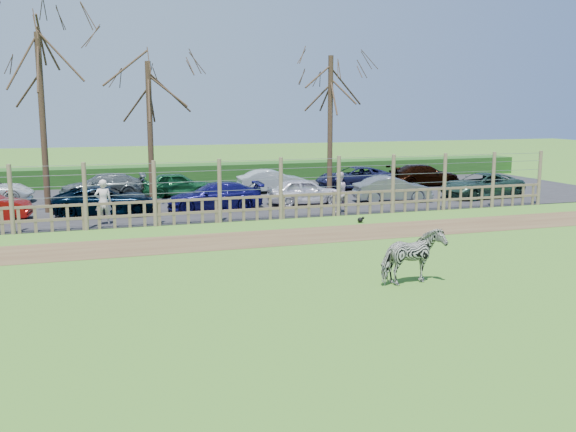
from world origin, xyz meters
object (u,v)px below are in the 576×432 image
object	(u,v)px
visitor_a	(103,202)
car_4	(305,191)
zebra	(413,257)
car_13	(424,175)
tree_left	(40,79)
car_10	(177,184)
crow	(360,220)
car_5	(392,189)
car_3	(215,196)
car_6	(481,185)
car_12	(354,178)
car_2	(107,201)
car_9	(103,186)
tree_right	(331,91)
visitor_b	(339,192)
car_11	(272,181)
tree_mid	(149,98)

from	to	relation	value
visitor_a	car_4	size ratio (longest dim) A/B	0.49
zebra	car_13	xyz separation A→B (m)	(10.75, 18.08, -0.07)
tree_left	car_10	bearing A→B (deg)	28.97
crow	car_5	xyz separation A→B (m)	(3.66, 4.43, 0.53)
car_3	car_6	world-z (taller)	same
crow	car_5	bearing A→B (deg)	50.44
zebra	car_12	size ratio (longest dim) A/B	0.39
car_2	car_9	bearing A→B (deg)	3.88
tree_right	crow	distance (m)	9.44
visitor_a	visitor_b	world-z (taller)	same
car_9	zebra	bearing A→B (deg)	22.02
zebra	car_6	bearing A→B (deg)	-49.66
car_13	car_6	bearing A→B (deg)	-174.36
car_9	car_11	distance (m)	8.55
tree_mid	car_9	world-z (taller)	tree_mid
visitor_a	car_10	world-z (taller)	visitor_a
tree_left	car_5	distance (m)	16.27
car_4	visitor_b	bearing A→B (deg)	-161.42
zebra	crow	bearing A→B (deg)	-25.23
zebra	crow	distance (m)	8.84
car_10	car_11	size ratio (longest dim) A/B	0.97
tree_left	visitor_a	xyz separation A→B (m)	(2.15, -3.65, -4.71)
tree_left	tree_right	xyz separation A→B (m)	(13.50, 1.50, -0.37)
car_12	car_4	bearing A→B (deg)	-42.72
tree_right	car_12	distance (m)	5.45
car_13	car_3	bearing A→B (deg)	113.82
crow	car_3	size ratio (longest dim) A/B	0.07
tree_mid	car_12	bearing A→B (deg)	12.01
tree_mid	car_11	size ratio (longest dim) A/B	1.87
car_3	visitor_a	bearing A→B (deg)	-62.73
visitor_b	car_4	distance (m)	2.65
tree_right	car_13	bearing A→B (deg)	15.94
visitor_a	crow	bearing A→B (deg)	166.66
car_6	car_5	bearing A→B (deg)	-97.09
car_6	tree_left	bearing A→B (deg)	-102.03
crow	tree_mid	bearing A→B (deg)	134.98
car_10	car_11	bearing A→B (deg)	-89.80
visitor_b	car_13	bearing A→B (deg)	-157.00
car_10	car_11	world-z (taller)	same
visitor_b	car_2	world-z (taller)	visitor_b
car_4	car_12	distance (m)	6.51
car_3	car_13	xyz separation A→B (m)	(13.14, 4.91, 0.00)
car_9	car_10	size ratio (longest dim) A/B	1.17
car_9	car_12	xyz separation A→B (m)	(13.31, -0.41, 0.00)
visitor_b	car_6	distance (m)	8.72
zebra	car_10	xyz separation A→B (m)	(-3.30, 18.04, -0.07)
tree_mid	car_4	xyz separation A→B (m)	(6.69, -2.29, -4.23)
tree_left	car_6	xyz separation A→B (m)	(20.26, -1.82, -4.98)
car_11	car_13	bearing A→B (deg)	-86.58
car_9	car_11	bearing A→B (deg)	87.48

